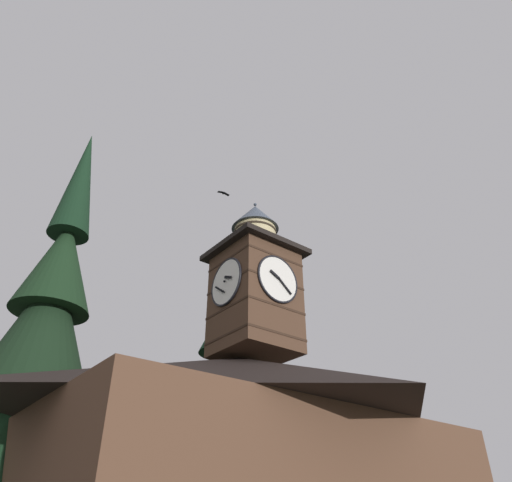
{
  "coord_description": "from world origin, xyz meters",
  "views": [
    {
      "loc": [
        10.09,
        15.66,
        1.44
      ],
      "look_at": [
        -2.16,
        -0.01,
        13.68
      ],
      "focal_mm": 33.56,
      "sensor_mm": 36.0,
      "label": 1
    }
  ],
  "objects_px": {
    "building_main": "(237,456)",
    "pine_tree_aside": "(37,359)",
    "clock_tower": "(255,284)",
    "pine_tree_behind": "(223,422)",
    "flying_bird_high": "(223,193)",
    "moon": "(144,424)"
  },
  "relations": [
    {
      "from": "building_main",
      "to": "pine_tree_aside",
      "type": "bearing_deg",
      "value": -30.92
    },
    {
      "from": "clock_tower",
      "to": "pine_tree_behind",
      "type": "bearing_deg",
      "value": -112.01
    },
    {
      "from": "flying_bird_high",
      "to": "pine_tree_aside",
      "type": "bearing_deg",
      "value": -10.83
    },
    {
      "from": "pine_tree_behind",
      "to": "pine_tree_aside",
      "type": "distance_m",
      "value": 9.73
    },
    {
      "from": "moon",
      "to": "flying_bird_high",
      "type": "xyz_separation_m",
      "value": [
        14.05,
        36.61,
        5.91
      ]
    },
    {
      "from": "clock_tower",
      "to": "flying_bird_high",
      "type": "relative_size",
      "value": 10.57
    },
    {
      "from": "pine_tree_behind",
      "to": "pine_tree_aside",
      "type": "xyz_separation_m",
      "value": [
        9.64,
        0.65,
        1.19
      ]
    },
    {
      "from": "pine_tree_aside",
      "to": "flying_bird_high",
      "type": "distance_m",
      "value": 13.59
    },
    {
      "from": "building_main",
      "to": "pine_tree_aside",
      "type": "distance_m",
      "value": 8.91
    },
    {
      "from": "clock_tower",
      "to": "pine_tree_behind",
      "type": "relative_size",
      "value": 0.55
    },
    {
      "from": "clock_tower",
      "to": "flying_bird_high",
      "type": "bearing_deg",
      "value": -94.03
    },
    {
      "from": "building_main",
      "to": "moon",
      "type": "height_order",
      "value": "moon"
    },
    {
      "from": "building_main",
      "to": "clock_tower",
      "type": "height_order",
      "value": "clock_tower"
    },
    {
      "from": "building_main",
      "to": "flying_bird_high",
      "type": "height_order",
      "value": "flying_bird_high"
    },
    {
      "from": "clock_tower",
      "to": "pine_tree_behind",
      "type": "height_order",
      "value": "clock_tower"
    },
    {
      "from": "building_main",
      "to": "moon",
      "type": "xyz_separation_m",
      "value": [
        -14.68,
        -39.36,
        8.71
      ]
    },
    {
      "from": "building_main",
      "to": "pine_tree_behind",
      "type": "xyz_separation_m",
      "value": [
        -2.6,
        -4.86,
        2.3
      ]
    },
    {
      "from": "pine_tree_aside",
      "to": "moon",
      "type": "height_order",
      "value": "pine_tree_aside"
    },
    {
      "from": "clock_tower",
      "to": "pine_tree_behind",
      "type": "distance_m",
      "value": 7.69
    },
    {
      "from": "clock_tower",
      "to": "pine_tree_aside",
      "type": "relative_size",
      "value": 0.4
    },
    {
      "from": "clock_tower",
      "to": "flying_bird_high",
      "type": "xyz_separation_m",
      "value": [
        -0.24,
        -3.35,
        7.37
      ]
    },
    {
      "from": "pine_tree_behind",
      "to": "clock_tower",
      "type": "bearing_deg",
      "value": 67.99
    }
  ]
}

